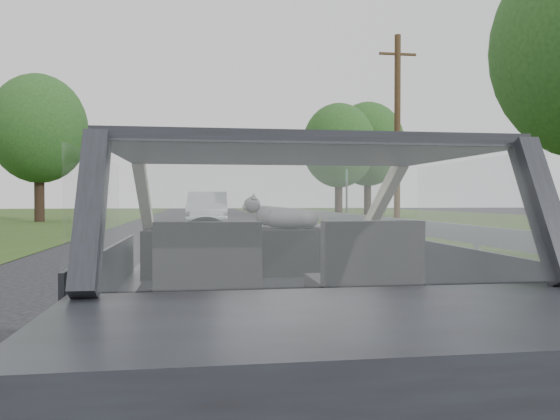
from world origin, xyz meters
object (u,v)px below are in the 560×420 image
object	(u,v)px
other_car	(208,210)
highway_sign	(347,196)
subject_car	(280,284)
cat	(288,217)
utility_pole	(397,131)

from	to	relation	value
other_car	highway_sign	bearing A→B (deg)	37.31
subject_car	cat	distance (m)	0.72
other_car	highway_sign	size ratio (longest dim) A/B	1.65
highway_sign	other_car	bearing A→B (deg)	-123.74
subject_car	other_car	size ratio (longest dim) A/B	0.87
other_car	highway_sign	world-z (taller)	highway_sign
cat	other_car	bearing A→B (deg)	96.66
cat	utility_pole	world-z (taller)	utility_pole
subject_car	cat	bearing A→B (deg)	76.41
highway_sign	utility_pole	distance (m)	6.14
cat	other_car	xyz separation A→B (m)	(-0.21, 19.44, -0.32)
other_car	subject_car	bearing A→B (deg)	-88.05
subject_car	other_car	distance (m)	20.05
other_car	cat	bearing A→B (deg)	-87.61
utility_pole	highway_sign	bearing A→B (deg)	98.30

